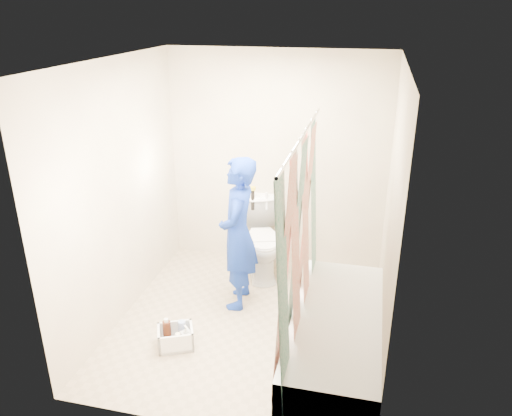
% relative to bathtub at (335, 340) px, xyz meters
% --- Properties ---
extents(floor, '(2.60, 2.60, 0.00)m').
position_rel_bathtub_xyz_m(floor, '(-0.85, 0.43, -0.27)').
color(floor, tan).
rests_on(floor, ground).
extents(ceiling, '(2.40, 2.60, 0.02)m').
position_rel_bathtub_xyz_m(ceiling, '(-0.85, 0.43, 2.13)').
color(ceiling, white).
rests_on(ceiling, wall_back).
extents(wall_back, '(2.40, 0.02, 2.40)m').
position_rel_bathtub_xyz_m(wall_back, '(-0.85, 1.73, 0.93)').
color(wall_back, beige).
rests_on(wall_back, ground).
extents(wall_front, '(2.40, 0.02, 2.40)m').
position_rel_bathtub_xyz_m(wall_front, '(-0.85, -0.88, 0.93)').
color(wall_front, beige).
rests_on(wall_front, ground).
extents(wall_left, '(0.02, 2.60, 2.40)m').
position_rel_bathtub_xyz_m(wall_left, '(-2.05, 0.43, 0.93)').
color(wall_left, beige).
rests_on(wall_left, ground).
extents(wall_right, '(0.02, 2.60, 2.40)m').
position_rel_bathtub_xyz_m(wall_right, '(0.35, 0.43, 0.93)').
color(wall_right, beige).
rests_on(wall_right, ground).
extents(bathtub, '(0.70, 1.75, 0.50)m').
position_rel_bathtub_xyz_m(bathtub, '(0.00, 0.00, 0.00)').
color(bathtub, silver).
rests_on(bathtub, ground).
extents(curtain_rod, '(0.02, 1.90, 0.02)m').
position_rel_bathtub_xyz_m(curtain_rod, '(-0.33, 0.00, 1.68)').
color(curtain_rod, silver).
rests_on(curtain_rod, wall_back).
extents(shower_curtain, '(0.06, 1.75, 1.80)m').
position_rel_bathtub_xyz_m(shower_curtain, '(-0.33, 0.00, 0.75)').
color(shower_curtain, white).
rests_on(shower_curtain, curtain_rod).
extents(toilet, '(0.70, 0.92, 0.83)m').
position_rel_bathtub_xyz_m(toilet, '(-0.93, 1.41, 0.15)').
color(toilet, white).
rests_on(toilet, ground).
extents(tank_lid, '(0.55, 0.37, 0.04)m').
position_rel_bathtub_xyz_m(tank_lid, '(-0.89, 1.28, 0.22)').
color(tank_lid, white).
rests_on(tank_lid, toilet).
extents(tank_internals, '(0.19, 0.10, 0.27)m').
position_rel_bathtub_xyz_m(tank_internals, '(-1.05, 1.60, 0.55)').
color(tank_internals, black).
rests_on(tank_internals, toilet).
extents(plumber, '(0.41, 0.59, 1.52)m').
position_rel_bathtub_xyz_m(plumber, '(-1.02, 0.75, 0.49)').
color(plumber, '#0F2196').
rests_on(plumber, ground).
extents(cleaning_caddy, '(0.38, 0.35, 0.23)m').
position_rel_bathtub_xyz_m(cleaning_caddy, '(-1.37, -0.05, -0.18)').
color(cleaning_caddy, white).
rests_on(cleaning_caddy, ground).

